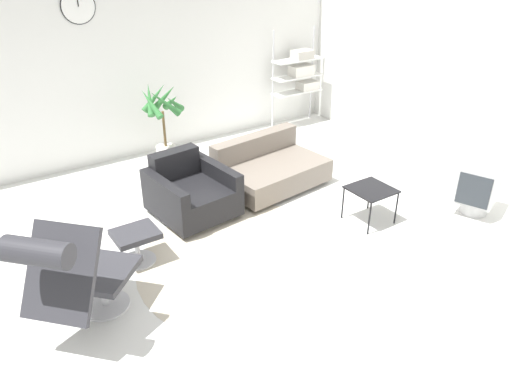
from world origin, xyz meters
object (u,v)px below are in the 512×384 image
object	(u,v)px
couch_low	(269,169)
side_table	(371,192)
lounge_chair	(71,270)
shelf_unit	(301,72)
ottoman	(136,240)
armchair_red	(191,194)
potted_plant	(164,127)
crt_television	(478,187)

from	to	relation	value
couch_low	side_table	bearing A→B (deg)	100.19
lounge_chair	shelf_unit	distance (m)	5.71
ottoman	side_table	xyz separation A→B (m)	(2.57, -0.73, 0.13)
shelf_unit	armchair_red	bearing A→B (deg)	-149.27
ottoman	armchair_red	xyz separation A→B (m)	(0.91, 0.56, 0.01)
shelf_unit	side_table	bearing A→B (deg)	-114.30
lounge_chair	couch_low	world-z (taller)	lounge_chair
couch_low	shelf_unit	xyz separation A→B (m)	(1.84, 1.70, 0.68)
side_table	potted_plant	bearing A→B (deg)	115.63
lounge_chair	potted_plant	xyz separation A→B (m)	(2.04, 2.76, -0.07)
armchair_red	crt_television	distance (m)	3.42
potted_plant	crt_television	bearing A→B (deg)	-52.75
ottoman	shelf_unit	size ratio (longest dim) A/B	0.27
lounge_chair	armchair_red	world-z (taller)	lounge_chair
crt_television	shelf_unit	size ratio (longest dim) A/B	0.38
side_table	potted_plant	world-z (taller)	potted_plant
lounge_chair	crt_television	xyz separation A→B (m)	(4.56, -0.56, -0.32)
lounge_chair	ottoman	bearing A→B (deg)	90.00
ottoman	side_table	distance (m)	2.67
side_table	shelf_unit	bearing A→B (deg)	65.70
crt_television	potted_plant	xyz separation A→B (m)	(-2.52, 3.32, 0.25)
lounge_chair	ottoman	xyz separation A→B (m)	(0.79, 0.74, -0.41)
ottoman	lounge_chair	bearing A→B (deg)	-136.61
ottoman	couch_low	xyz separation A→B (m)	(2.14, 0.69, -0.04)
lounge_chair	couch_low	distance (m)	3.29
crt_television	potted_plant	distance (m)	4.18
side_table	lounge_chair	bearing A→B (deg)	-179.77
ottoman	armchair_red	distance (m)	1.07
lounge_chair	side_table	distance (m)	3.37
shelf_unit	lounge_chair	bearing A→B (deg)	-146.68
lounge_chair	crt_television	size ratio (longest dim) A/B	1.86
ottoman	crt_television	xyz separation A→B (m)	(3.77, -1.30, 0.09)
armchair_red	couch_low	bearing A→B (deg)	179.99
shelf_unit	potted_plant	bearing A→B (deg)	-172.30
side_table	crt_television	xyz separation A→B (m)	(1.20, -0.57, -0.04)
shelf_unit	ottoman	bearing A→B (deg)	-149.02
lounge_chair	ottoman	world-z (taller)	lounge_chair
potted_plant	ottoman	bearing A→B (deg)	-121.77
ottoman	shelf_unit	xyz separation A→B (m)	(3.98, 2.39, 0.65)
armchair_red	potted_plant	size ratio (longest dim) A/B	0.82
crt_television	couch_low	bearing A→B (deg)	18.38
ottoman	potted_plant	distance (m)	2.40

